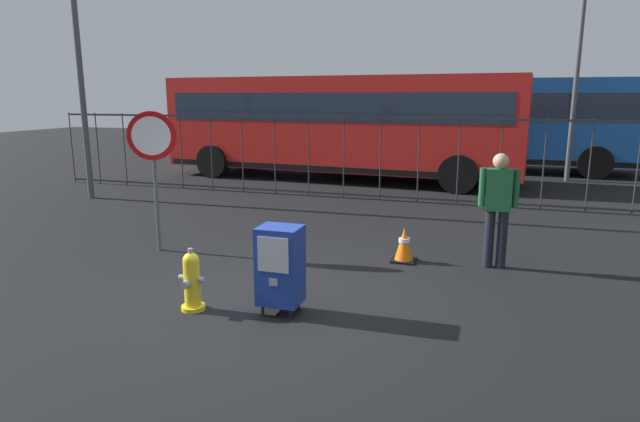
# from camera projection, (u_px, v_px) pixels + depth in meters

# --- Properties ---
(ground_plane) EXTENTS (60.00, 60.00, 0.00)m
(ground_plane) POSITION_uv_depth(u_px,v_px,m) (267.00, 301.00, 6.54)
(ground_plane) COLOR black
(fire_hydrant) EXTENTS (0.33, 0.32, 0.75)m
(fire_hydrant) POSITION_uv_depth(u_px,v_px,m) (192.00, 281.00, 6.20)
(fire_hydrant) COLOR yellow
(fire_hydrant) RESTS_ON ground_plane
(newspaper_box_primary) EXTENTS (0.48, 0.42, 1.02)m
(newspaper_box_primary) POSITION_uv_depth(u_px,v_px,m) (280.00, 265.00, 6.08)
(newspaper_box_primary) COLOR black
(newspaper_box_primary) RESTS_ON ground_plane
(stop_sign) EXTENTS (0.71, 0.31, 2.23)m
(stop_sign) POSITION_uv_depth(u_px,v_px,m) (153.00, 152.00, 8.34)
(stop_sign) COLOR #4C4F54
(stop_sign) RESTS_ON ground_plane
(pedestrian) EXTENTS (0.55, 0.22, 1.67)m
(pedestrian) POSITION_uv_depth(u_px,v_px,m) (498.00, 204.00, 7.63)
(pedestrian) COLOR black
(pedestrian) RESTS_ON ground_plane
(traffic_cone) EXTENTS (0.36, 0.36, 0.53)m
(traffic_cone) POSITION_uv_depth(u_px,v_px,m) (404.00, 245.00, 8.06)
(traffic_cone) COLOR black
(traffic_cone) RESTS_ON ground_plane
(fence_barrier) EXTENTS (18.03, 0.04, 2.00)m
(fence_barrier) POSITION_uv_depth(u_px,v_px,m) (380.00, 158.00, 12.65)
(fence_barrier) COLOR #2D2D33
(fence_barrier) RESTS_ON ground_plane
(bus_near) EXTENTS (10.65, 3.38, 3.00)m
(bus_near) POSITION_uv_depth(u_px,v_px,m) (340.00, 122.00, 15.85)
(bus_near) COLOR red
(bus_near) RESTS_ON ground_plane
(bus_far) EXTENTS (10.57, 3.03, 3.00)m
(bus_far) POSITION_uv_depth(u_px,v_px,m) (474.00, 119.00, 18.13)
(bus_far) COLOR #19519E
(bus_far) RESTS_ON ground_plane
(street_light_near_left) EXTENTS (0.32, 0.32, 7.42)m
(street_light_near_left) POSITION_uv_depth(u_px,v_px,m) (75.00, 15.00, 12.25)
(street_light_near_left) COLOR #4C4F54
(street_light_near_left) RESTS_ON ground_plane
(street_light_near_right) EXTENTS (0.32, 0.32, 8.13)m
(street_light_near_right) POSITION_uv_depth(u_px,v_px,m) (583.00, 16.00, 14.81)
(street_light_near_right) COLOR #4C4F54
(street_light_near_right) RESTS_ON ground_plane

